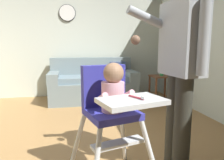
{
  "coord_description": "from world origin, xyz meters",
  "views": [
    {
      "loc": [
        0.11,
        -2.21,
        1.08
      ],
      "look_at": [
        0.44,
        -0.52,
        0.81
      ],
      "focal_mm": 33.36,
      "sensor_mm": 36.0,
      "label": 1
    }
  ],
  "objects_px": {
    "side_table": "(161,83)",
    "sippy_cup": "(162,73)",
    "high_chair": "(112,102)",
    "toy_ball": "(177,122)",
    "couch": "(93,84)",
    "wall_clock": "(67,13)",
    "adult_standing": "(180,67)"
  },
  "relations": [
    {
      "from": "side_table",
      "to": "sippy_cup",
      "type": "height_order",
      "value": "sippy_cup"
    },
    {
      "from": "high_chair",
      "to": "toy_ball",
      "type": "height_order",
      "value": "high_chair"
    },
    {
      "from": "couch",
      "to": "wall_clock",
      "type": "bearing_deg",
      "value": -134.79
    },
    {
      "from": "toy_ball",
      "to": "sippy_cup",
      "type": "height_order",
      "value": "sippy_cup"
    },
    {
      "from": "wall_clock",
      "to": "high_chair",
      "type": "bearing_deg",
      "value": -83.84
    },
    {
      "from": "adult_standing",
      "to": "wall_clock",
      "type": "height_order",
      "value": "wall_clock"
    },
    {
      "from": "toy_ball",
      "to": "sippy_cup",
      "type": "distance_m",
      "value": 1.51
    },
    {
      "from": "couch",
      "to": "wall_clock",
      "type": "xyz_separation_m",
      "value": [
        -0.48,
        0.48,
        1.47
      ]
    },
    {
      "from": "adult_standing",
      "to": "toy_ball",
      "type": "height_order",
      "value": "adult_standing"
    },
    {
      "from": "side_table",
      "to": "wall_clock",
      "type": "bearing_deg",
      "value": 153.88
    },
    {
      "from": "high_chair",
      "to": "toy_ball",
      "type": "bearing_deg",
      "value": 116.96
    },
    {
      "from": "high_chair",
      "to": "toy_ball",
      "type": "xyz_separation_m",
      "value": [
        1.06,
        0.94,
        -0.59
      ]
    },
    {
      "from": "sippy_cup",
      "to": "adult_standing",
      "type": "bearing_deg",
      "value": -111.17
    },
    {
      "from": "high_chair",
      "to": "adult_standing",
      "type": "height_order",
      "value": "adult_standing"
    },
    {
      "from": "adult_standing",
      "to": "wall_clock",
      "type": "relative_size",
      "value": 4.59
    },
    {
      "from": "side_table",
      "to": "high_chair",
      "type": "bearing_deg",
      "value": -121.9
    },
    {
      "from": "adult_standing",
      "to": "sippy_cup",
      "type": "xyz_separation_m",
      "value": [
        0.88,
        2.27,
        -0.35
      ]
    },
    {
      "from": "adult_standing",
      "to": "high_chair",
      "type": "bearing_deg",
      "value": -0.04
    },
    {
      "from": "high_chair",
      "to": "side_table",
      "type": "relative_size",
      "value": 1.88
    },
    {
      "from": "sippy_cup",
      "to": "high_chair",
      "type": "bearing_deg",
      "value": -122.07
    },
    {
      "from": "high_chair",
      "to": "wall_clock",
      "type": "xyz_separation_m",
      "value": [
        -0.35,
        3.2,
        1.12
      ]
    },
    {
      "from": "wall_clock",
      "to": "sippy_cup",
      "type": "bearing_deg",
      "value": -26.0
    },
    {
      "from": "wall_clock",
      "to": "side_table",
      "type": "bearing_deg",
      "value": -26.12
    },
    {
      "from": "high_chair",
      "to": "sippy_cup",
      "type": "xyz_separation_m",
      "value": [
        1.46,
        2.32,
        -0.11
      ]
    },
    {
      "from": "high_chair",
      "to": "sippy_cup",
      "type": "height_order",
      "value": "high_chair"
    },
    {
      "from": "side_table",
      "to": "wall_clock",
      "type": "xyz_separation_m",
      "value": [
        -1.79,
        0.88,
        1.42
      ]
    },
    {
      "from": "side_table",
      "to": "sippy_cup",
      "type": "bearing_deg",
      "value": 0.0
    },
    {
      "from": "high_chair",
      "to": "toy_ball",
      "type": "distance_m",
      "value": 1.54
    },
    {
      "from": "couch",
      "to": "wall_clock",
      "type": "distance_m",
      "value": 1.62
    },
    {
      "from": "couch",
      "to": "high_chair",
      "type": "relative_size",
      "value": 1.77
    },
    {
      "from": "toy_ball",
      "to": "adult_standing",
      "type": "bearing_deg",
      "value": -118.67
    },
    {
      "from": "toy_ball",
      "to": "wall_clock",
      "type": "height_order",
      "value": "wall_clock"
    }
  ]
}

